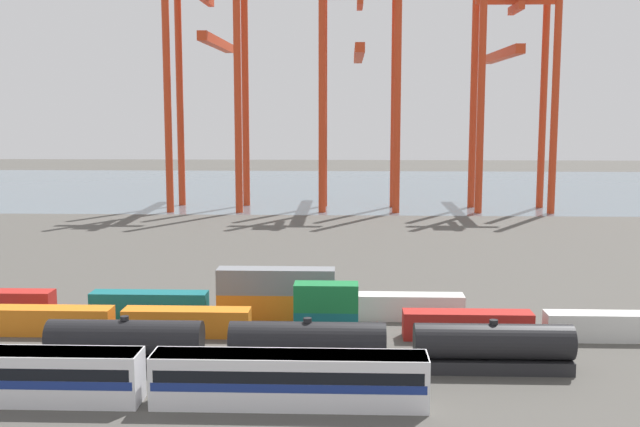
{
  "coord_description": "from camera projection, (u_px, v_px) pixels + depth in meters",
  "views": [
    {
      "loc": [
        -1.96,
        -72.18,
        21.6
      ],
      "look_at": [
        -5.73,
        29.02,
        7.74
      ],
      "focal_mm": 43.6,
      "sensor_mm": 36.0,
      "label": 1
    }
  ],
  "objects": [
    {
      "name": "ground_plane",
      "position": [
        362.0,
        256.0,
        113.93
      ],
      "size": [
        420.0,
        420.0,
        0.0
      ],
      "primitive_type": "plane",
      "color": "#4C4944"
    },
    {
      "name": "harbour_water",
      "position": [
        356.0,
        188.0,
        210.93
      ],
      "size": [
        400.0,
        110.0,
        0.01
      ],
      "primitive_type": "cube",
      "color": "slate",
      "rests_on": "ground_plane"
    },
    {
      "name": "passenger_train",
      "position": [
        147.0,
        375.0,
        56.77
      ],
      "size": [
        41.06,
        3.14,
        3.9
      ],
      "color": "silver",
      "rests_on": "ground_plane"
    },
    {
      "name": "freight_tank_row",
      "position": [
        308.0,
        345.0,
        64.31
      ],
      "size": [
        43.46,
        2.91,
        4.37
      ],
      "color": "#232326",
      "rests_on": "ground_plane"
    },
    {
      "name": "shipping_container_0",
      "position": [
        50.0,
        321.0,
        74.45
      ],
      "size": [
        12.1,
        2.44,
        2.6
      ],
      "primitive_type": "cube",
      "color": "orange",
      "rests_on": "ground_plane"
    },
    {
      "name": "shipping_container_1",
      "position": [
        187.0,
        322.0,
        73.96
      ],
      "size": [
        12.1,
        2.44,
        2.6
      ],
      "primitive_type": "cube",
      "color": "orange",
      "rests_on": "ground_plane"
    },
    {
      "name": "shipping_container_2",
      "position": [
        326.0,
        324.0,
        73.47
      ],
      "size": [
        6.04,
        2.44,
        2.6
      ],
      "primitive_type": "cube",
      "color": "#146066",
      "rests_on": "ground_plane"
    },
    {
      "name": "shipping_container_3",
      "position": [
        326.0,
        297.0,
        73.12
      ],
      "size": [
        6.04,
        2.44,
        2.6
      ],
      "primitive_type": "cube",
      "color": "#197538",
      "rests_on": "shipping_container_2"
    },
    {
      "name": "shipping_container_4",
      "position": [
        467.0,
        325.0,
        72.98
      ],
      "size": [
        12.1,
        2.44,
        2.6
      ],
      "primitive_type": "cube",
      "color": "#AD211C",
      "rests_on": "ground_plane"
    },
    {
      "name": "shipping_container_5",
      "position": [
        610.0,
        326.0,
        72.49
      ],
      "size": [
        12.1,
        2.44,
        2.6
      ],
      "primitive_type": "cube",
      "color": "silver",
      "rests_on": "ground_plane"
    },
    {
      "name": "shipping_container_6",
      "position": [
        24.0,
        303.0,
        81.18
      ],
      "size": [
        6.04,
        2.44,
        2.6
      ],
      "primitive_type": "cube",
      "color": "#AD211C",
      "rests_on": "ground_plane"
    },
    {
      "name": "shipping_container_7",
      "position": [
        149.0,
        304.0,
        80.69
      ],
      "size": [
        12.1,
        2.44,
        2.6
      ],
      "primitive_type": "cube",
      "color": "#146066",
      "rests_on": "ground_plane"
    },
    {
      "name": "shipping_container_8",
      "position": [
        276.0,
        305.0,
        80.2
      ],
      "size": [
        12.1,
        2.44,
        2.6
      ],
      "primitive_type": "cube",
      "color": "orange",
      "rests_on": "ground_plane"
    },
    {
      "name": "shipping_container_9",
      "position": [
        276.0,
        281.0,
        79.85
      ],
      "size": [
        12.1,
        2.44,
        2.6
      ],
      "primitive_type": "cube",
      "color": "slate",
      "rests_on": "shipping_container_8"
    },
    {
      "name": "shipping_container_10",
      "position": [
        405.0,
        307.0,
        79.72
      ],
      "size": [
        12.1,
        2.44,
        2.6
      ],
      "primitive_type": "cube",
      "color": "silver",
      "rests_on": "ground_plane"
    },
    {
      "name": "gantry_crane_west",
      "position": [
        209.0,
        68.0,
        165.77
      ],
      "size": [
        16.04,
        37.97,
        49.53
      ],
      "color": "red",
      "rests_on": "ground_plane"
    },
    {
      "name": "gantry_crane_central",
      "position": [
        359.0,
        72.0,
        165.22
      ],
      "size": [
        16.86,
        40.2,
        48.5
      ],
      "color": "red",
      "rests_on": "ground_plane"
    },
    {
      "name": "gantry_crane_east",
      "position": [
        511.0,
        75.0,
        163.82
      ],
      "size": [
        16.46,
        37.73,
        47.35
      ],
      "color": "red",
      "rests_on": "ground_plane"
    }
  ]
}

